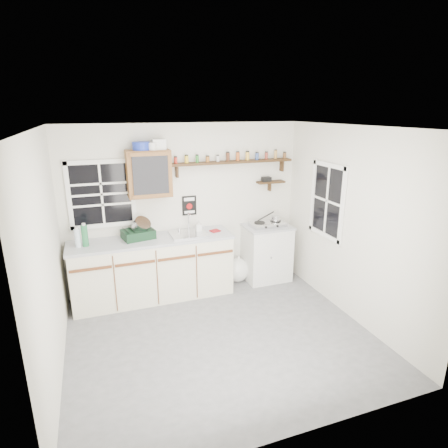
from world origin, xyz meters
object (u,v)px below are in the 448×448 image
object	(u,v)px
spice_shelf	(233,161)
dish_rack	(139,231)
main_cabinet	(154,268)
upper_cabinet	(149,174)
right_cabinet	(266,252)
hotplate	(268,224)

from	to	relation	value
spice_shelf	dish_rack	world-z (taller)	spice_shelf
main_cabinet	upper_cabinet	distance (m)	1.37
right_cabinet	upper_cabinet	world-z (taller)	upper_cabinet
main_cabinet	dish_rack	xyz separation A→B (m)	(-0.16, 0.07, 0.56)
dish_rack	spice_shelf	bearing A→B (deg)	-6.25
right_cabinet	dish_rack	xyz separation A→B (m)	(-2.00, 0.05, 0.57)
upper_cabinet	spice_shelf	distance (m)	1.29
upper_cabinet	main_cabinet	bearing A→B (deg)	-103.68
main_cabinet	hotplate	world-z (taller)	hotplate
spice_shelf	dish_rack	bearing A→B (deg)	-174.52
main_cabinet	upper_cabinet	size ratio (longest dim) A/B	3.55
hotplate	dish_rack	bearing A→B (deg)	178.01
right_cabinet	spice_shelf	world-z (taller)	spice_shelf
main_cabinet	dish_rack	bearing A→B (deg)	156.15
right_cabinet	hotplate	xyz separation A→B (m)	(-0.01, -0.02, 0.49)
upper_cabinet	dish_rack	xyz separation A→B (m)	(-0.20, -0.07, -0.80)
main_cabinet	spice_shelf	xyz separation A→B (m)	(1.32, 0.21, 1.47)
spice_shelf	hotplate	world-z (taller)	spice_shelf
right_cabinet	upper_cabinet	size ratio (longest dim) A/B	1.40
right_cabinet	upper_cabinet	bearing A→B (deg)	176.24
main_cabinet	hotplate	size ratio (longest dim) A/B	4.16
right_cabinet	spice_shelf	distance (m)	1.57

